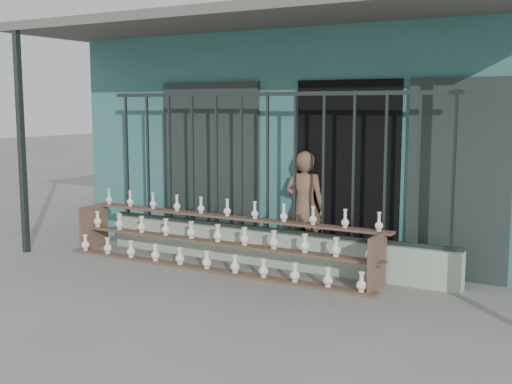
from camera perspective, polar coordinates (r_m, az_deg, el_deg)
The scene contains 6 objects.
ground at distance 7.40m, azimuth -3.88°, elevation -8.61°, with size 60.00×60.00×0.00m, color slate.
workshop_building at distance 10.89m, azimuth 8.51°, elevation 5.23°, with size 7.40×6.60×3.21m.
parapet_wall at distance 8.42m, azimuth 1.01°, elevation -4.99°, with size 5.00×0.20×0.45m, color #9BB298.
security_fence at distance 8.25m, azimuth 1.03°, elevation 2.65°, with size 5.00×0.04×1.80m.
shelf_rack at distance 8.31m, azimuth -3.51°, elevation -4.24°, with size 4.50×0.68×0.85m.
elderly_woman at distance 8.50m, azimuth 4.34°, elevation -1.33°, with size 0.54×0.36×1.49m, color brown.
Camera 1 is at (3.94, -5.91, 2.08)m, focal length 45.00 mm.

